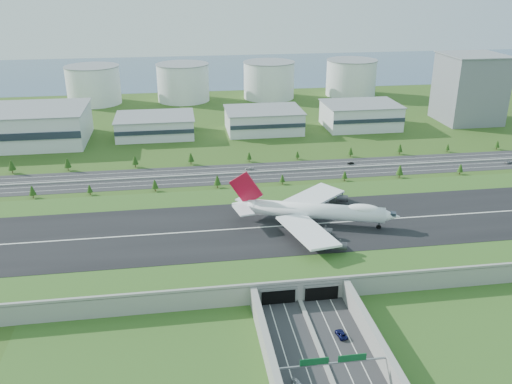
{
  "coord_description": "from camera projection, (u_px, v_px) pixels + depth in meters",
  "views": [
    {
      "loc": [
        -43.3,
        -223.76,
        118.94
      ],
      "look_at": [
        -4.39,
        35.0,
        11.65
      ],
      "focal_mm": 38.0,
      "sensor_mm": 36.0,
      "label": 1
    }
  ],
  "objects": [
    {
      "name": "ground",
      "position": [
        276.0,
        242.0,
        255.81
      ],
      "size": [
        1200.0,
        1200.0,
        0.0
      ],
      "primitive_type": "plane",
      "color": "#344816",
      "rests_on": "ground"
    },
    {
      "name": "airfield_deck",
      "position": [
        276.0,
        234.0,
        254.17
      ],
      "size": [
        520.0,
        100.0,
        9.2
      ],
      "color": "gray",
      "rests_on": "ground"
    },
    {
      "name": "underpass_road",
      "position": [
        336.0,
        383.0,
        163.55
      ],
      "size": [
        38.8,
        120.4,
        8.0
      ],
      "color": "#28282B",
      "rests_on": "ground"
    },
    {
      "name": "sign_gantry_near",
      "position": [
        333.0,
        364.0,
        166.22
      ],
      "size": [
        38.7,
        0.7,
        9.8
      ],
      "color": "gray",
      "rests_on": "ground"
    },
    {
      "name": "north_expressway",
      "position": [
        249.0,
        173.0,
        342.71
      ],
      "size": [
        560.0,
        36.0,
        0.12
      ],
      "primitive_type": "cube",
      "color": "#28282B",
      "rests_on": "ground"
    },
    {
      "name": "tree_row",
      "position": [
        219.0,
        167.0,
        339.66
      ],
      "size": [
        501.65,
        48.72,
        8.46
      ],
      "color": "#3D2819",
      "rests_on": "ground"
    },
    {
      "name": "hangar_west",
      "position": [
        3.0,
        127.0,
        396.95
      ],
      "size": [
        120.0,
        60.0,
        25.0
      ],
      "primitive_type": "cube",
      "color": "silver",
      "rests_on": "ground"
    },
    {
      "name": "hangar_mid_a",
      "position": [
        155.0,
        126.0,
        418.56
      ],
      "size": [
        58.0,
        42.0,
        15.0
      ],
      "primitive_type": "cube",
      "color": "silver",
      "rests_on": "ground"
    },
    {
      "name": "hangar_mid_b",
      "position": [
        264.0,
        120.0,
        429.87
      ],
      "size": [
        58.0,
        42.0,
        17.0
      ],
      "primitive_type": "cube",
      "color": "silver",
      "rests_on": "ground"
    },
    {
      "name": "hangar_mid_c",
      "position": [
        360.0,
        116.0,
        440.5
      ],
      "size": [
        58.0,
        42.0,
        19.0
      ],
      "primitive_type": "cube",
      "color": "silver",
      "rests_on": "ground"
    },
    {
      "name": "office_tower",
      "position": [
        470.0,
        89.0,
        451.31
      ],
      "size": [
        46.0,
        46.0,
        55.0
      ],
      "primitive_type": "cube",
      "color": "slate",
      "rests_on": "ground"
    },
    {
      "name": "fuel_tank_a",
      "position": [
        94.0,
        85.0,
        516.3
      ],
      "size": [
        50.0,
        50.0,
        35.0
      ],
      "primitive_type": "cylinder",
      "color": "white",
      "rests_on": "ground"
    },
    {
      "name": "fuel_tank_b",
      "position": [
        183.0,
        83.0,
        528.0
      ],
      "size": [
        50.0,
        50.0,
        35.0
      ],
      "primitive_type": "cylinder",
      "color": "white",
      "rests_on": "ground"
    },
    {
      "name": "fuel_tank_c",
      "position": [
        269.0,
        80.0,
        539.69
      ],
      "size": [
        50.0,
        50.0,
        35.0
      ],
      "primitive_type": "cylinder",
      "color": "white",
      "rests_on": "ground"
    },
    {
      "name": "fuel_tank_d",
      "position": [
        351.0,
        78.0,
        551.39
      ],
      "size": [
        50.0,
        50.0,
        35.0
      ],
      "primitive_type": "cylinder",
      "color": "white",
      "rests_on": "ground"
    },
    {
      "name": "bay_water",
      "position": [
        208.0,
        70.0,
        694.98
      ],
      "size": [
        1200.0,
        260.0,
        0.06
      ],
      "primitive_type": "cube",
      "color": "#3B5371",
      "rests_on": "ground"
    },
    {
      "name": "boeing_747",
      "position": [
        314.0,
        211.0,
        252.79
      ],
      "size": [
        77.2,
        71.82,
        24.69
      ],
      "rotation": [
        0.0,
        0.0,
        -0.31
      ],
      "color": "white",
      "rests_on": "airfield_deck"
    },
    {
      "name": "car_0",
      "position": [
        297.0,
        382.0,
        167.63
      ],
      "size": [
        3.12,
        4.45,
        1.41
      ],
      "primitive_type": "imported",
      "rotation": [
        0.0,
        0.0,
        0.39
      ],
      "color": "silver",
      "rests_on": "ground"
    },
    {
      "name": "car_2",
      "position": [
        341.0,
        334.0,
        189.42
      ],
      "size": [
        3.7,
        6.51,
        1.71
      ],
      "primitive_type": "imported",
      "rotation": [
        0.0,
        0.0,
        3.29
      ],
      "color": "#0C0F3D",
      "rests_on": "ground"
    },
    {
      "name": "car_5",
      "position": [
        351.0,
        163.0,
        357.82
      ],
      "size": [
        4.38,
        1.83,
        1.41
      ],
      "primitive_type": "imported",
      "rotation": [
        0.0,
        0.0,
        -1.49
      ],
      "color": "black",
      "rests_on": "ground"
    },
    {
      "name": "car_6",
      "position": [
        509.0,
        162.0,
        359.57
      ],
      "size": [
        6.12,
        4.19,
        1.56
      ],
      "primitive_type": "imported",
      "rotation": [
        0.0,
        0.0,
        1.89
      ],
      "color": "#A3A2A7",
      "rests_on": "ground"
    },
    {
      "name": "car_7",
      "position": [
        249.0,
        168.0,
        348.23
      ],
      "size": [
        5.56,
        3.07,
        1.52
      ],
      "primitive_type": "imported",
      "rotation": [
        0.0,
        0.0,
        -1.76
      ],
      "color": "silver",
      "rests_on": "ground"
    }
  ]
}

